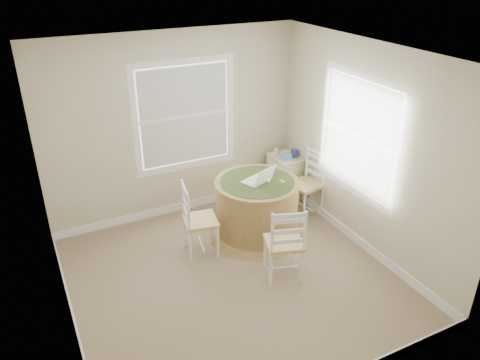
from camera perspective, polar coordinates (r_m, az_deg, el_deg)
room at (r=5.15m, az=-0.17°, el=1.12°), size 3.64×3.64×2.64m
round_table at (r=6.21m, az=2.05°, el=-3.16°), size 1.29×1.29×0.80m
chair_left at (r=5.84m, az=-4.85°, el=-4.90°), size 0.47×0.49×0.95m
chair_near at (r=5.43m, az=5.40°, el=-7.56°), size 0.52×0.51×0.95m
chair_right at (r=6.74m, az=8.00°, el=-0.52°), size 0.46×0.47×0.95m
laptop at (r=6.02m, az=2.25°, el=0.07°), size 0.43×0.41×0.24m
mouse at (r=6.05m, az=3.39°, el=-0.04°), size 0.06×0.10×0.03m
phone at (r=6.06m, az=5.16°, el=-0.19°), size 0.05×0.09×0.02m
keys at (r=6.21m, az=3.81°, el=0.60°), size 0.06×0.05×0.02m
corner_chest at (r=7.22m, az=5.41°, el=0.36°), size 0.40×0.53×0.68m
tissue_box at (r=6.96m, az=5.65°, el=2.87°), size 0.12×0.12×0.10m
box_yellow at (r=7.13m, az=5.61°, el=3.27°), size 0.15×0.11×0.06m
box_blue at (r=7.06m, az=6.57°, el=3.26°), size 0.08×0.08×0.12m
cup_cream at (r=7.12m, az=4.55°, el=3.43°), size 0.07×0.07×0.09m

